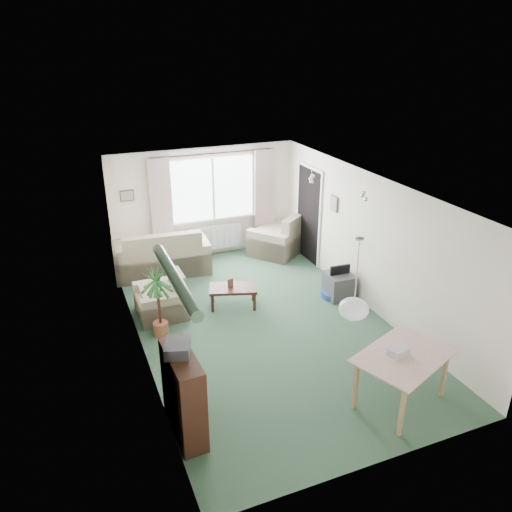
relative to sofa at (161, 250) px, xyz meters
name	(u,v)px	position (x,y,z in m)	size (l,w,h in m)	color
ground	(263,325)	(1.10, -2.75, -0.47)	(6.50, 6.50, 0.00)	#2F4E38
window	(213,189)	(1.30, 0.48, 1.03)	(1.80, 0.03, 1.30)	white
curtain_rod	(213,153)	(1.30, 0.40, 1.80)	(2.60, 0.03, 0.03)	black
curtain_left	(161,207)	(0.15, 0.38, 0.80)	(0.45, 0.08, 2.00)	beige
curtain_right	(264,194)	(2.45, 0.38, 0.80)	(0.45, 0.08, 2.00)	beige
radiator	(215,237)	(1.30, 0.44, -0.07)	(1.20, 0.10, 0.55)	white
doorway	(309,215)	(3.08, -0.55, 0.53)	(0.03, 0.95, 2.00)	black
pendant_lamp	(354,309)	(1.30, -5.05, 1.01)	(0.36, 0.36, 0.36)	white
tinsel_garland	(175,278)	(-0.82, -5.05, 1.81)	(1.60, 1.60, 0.12)	#196626
bauble_cluster_a	(312,176)	(2.40, -1.85, 1.75)	(0.20, 0.20, 0.20)	silver
bauble_cluster_b	(365,192)	(2.70, -3.05, 1.75)	(0.20, 0.20, 0.20)	silver
wall_picture_back	(127,196)	(-0.50, 0.48, 1.08)	(0.28, 0.03, 0.22)	brown
wall_picture_right	(334,204)	(3.08, -1.55, 1.08)	(0.03, 0.24, 0.30)	brown
sofa	(161,250)	(0.00, 0.00, 0.00)	(1.90, 1.01, 0.95)	tan
armchair_corner	(276,234)	(2.58, -0.02, -0.02)	(1.01, 0.96, 0.90)	#C1AB92
armchair_left	(160,295)	(-0.40, -1.76, -0.10)	(0.85, 0.80, 0.76)	#B6AE89
coffee_table	(233,296)	(0.86, -1.94, -0.29)	(0.84, 0.47, 0.38)	black
photo_frame	(230,283)	(0.83, -1.91, -0.02)	(0.12, 0.02, 0.16)	brown
bookshelf	(184,395)	(-0.74, -4.68, 0.08)	(0.30, 0.91, 1.11)	black
hifi_box	(177,348)	(-0.76, -4.61, 0.70)	(0.28, 0.35, 0.14)	#3B3B40
houseplant	(159,302)	(-0.55, -2.40, 0.13)	(0.52, 0.52, 1.22)	#226322
dining_table	(401,379)	(2.02, -5.21, -0.11)	(1.16, 0.77, 0.72)	tan
gift_box	(398,352)	(1.94, -5.18, 0.31)	(0.25, 0.18, 0.12)	silver
tv_cube	(339,286)	(2.80, -2.36, -0.24)	(0.47, 0.51, 0.47)	#35353A
pet_bed	(335,294)	(2.75, -2.31, -0.42)	(0.53, 0.53, 0.11)	navy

